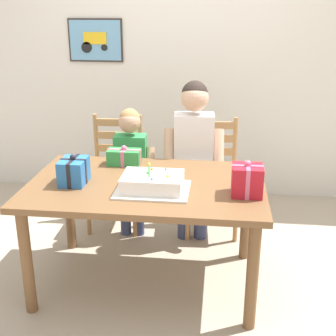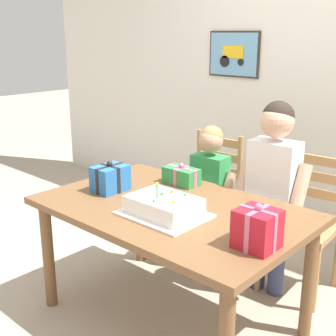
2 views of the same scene
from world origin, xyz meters
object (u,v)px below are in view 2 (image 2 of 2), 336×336
gift_box_red_large (110,178)px  child_younger (210,184)px  gift_box_corner_small (181,176)px  birthday_cake (164,207)px  chair_left (207,194)px  dining_table (172,221)px  gift_box_beside_cake (257,229)px  chair_right (304,222)px  child_older (273,180)px

gift_box_red_large → child_younger: size_ratio=0.20×
gift_box_red_large → child_younger: (0.22, 0.72, -0.17)m
gift_box_corner_small → child_younger: bearing=93.9°
birthday_cake → chair_left: 1.13m
child_younger → gift_box_corner_small: bearing=-86.1°
dining_table → gift_box_red_large: (-0.45, -0.06, 0.17)m
birthday_cake → gift_box_beside_cake: gift_box_beside_cake is taller
gift_box_red_large → gift_box_corner_small: bearing=58.4°
gift_box_beside_cake → chair_left: gift_box_beside_cake is taller
gift_box_beside_cake → chair_right: 1.06m
dining_table → child_older: child_older is taller
child_older → child_younger: child_older is taller
birthday_cake → child_older: child_older is taller
dining_table → chair_right: (0.40, 0.85, -0.17)m
chair_left → gift_box_beside_cake: bearing=-43.8°
child_older → gift_box_corner_small: bearing=-144.5°
birthday_cake → chair_right: bearing=71.0°
gift_box_beside_cake → child_younger: size_ratio=0.20×
gift_box_beside_cake → chair_right: bearing=102.7°
dining_table → gift_box_corner_small: bearing=122.6°
gift_box_beside_cake → chair_left: size_ratio=0.23×
dining_table → child_younger: bearing=109.4°
gift_box_corner_small → child_younger: 0.36m
child_younger → child_older: bearing=-0.1°
child_older → child_younger: 0.51m
chair_left → child_younger: size_ratio=0.88×
child_younger → dining_table: bearing=-70.6°
chair_right → child_older: size_ratio=0.73×
gift_box_beside_cake → chair_left: (-1.02, 0.97, -0.35)m
birthday_cake → gift_box_red_large: size_ratio=2.11×
birthday_cake → chair_right: chair_right is taller
dining_table → gift_box_corner_small: 0.41m
chair_right → child_younger: 0.68m
dining_table → gift_box_corner_small: size_ratio=6.36×
gift_box_beside_cake → gift_box_red_large: bearing=176.7°
chair_right → child_older: child_older is taller
gift_box_beside_cake → chair_left: bearing=136.2°
birthday_cake → gift_box_beside_cake: size_ratio=2.05×
gift_box_corner_small → child_older: 0.57m
gift_box_red_large → birthday_cake: bearing=-7.8°
gift_box_corner_small → chair_left: (-0.19, 0.53, -0.31)m
chair_right → child_younger: child_younger is taller
birthday_cake → gift_box_red_large: birthday_cake is taller
dining_table → child_younger: 0.70m
dining_table → gift_box_corner_small: gift_box_corner_small is taller
birthday_cake → gift_box_red_large: (-0.51, 0.07, 0.03)m
dining_table → child_older: bearing=68.7°
gift_box_corner_small → gift_box_beside_cake: bearing=-28.5°
dining_table → chair_right: 0.96m
chair_left → chair_right: same height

